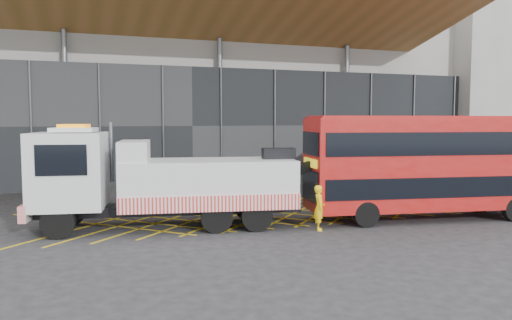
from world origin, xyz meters
name	(u,v)px	position (x,y,z in m)	size (l,w,h in m)	color
ground_plane	(206,216)	(0.00, 0.00, 0.00)	(120.00, 120.00, 0.00)	#252527
road_markings	(271,212)	(3.20, 0.00, 0.01)	(23.16, 7.16, 0.01)	gold
construction_building	(171,63)	(1.92, 18.40, 8.98)	(55.00, 23.97, 18.00)	gray
east_building	(487,62)	(32.00, 16.00, 10.00)	(15.00, 12.00, 20.00)	gray
recovery_truck	(157,180)	(-2.47, -1.77, 2.00)	(12.46, 4.86, 4.32)	black
bus_towed	(433,162)	(9.36, -3.99, 2.55)	(11.55, 4.53, 4.59)	#9E0F0C
bus_second	(430,155)	(15.82, 4.08, 2.16)	(9.60, 5.98, 3.90)	maroon
worker	(319,208)	(3.56, -4.34, 0.91)	(0.66, 0.44, 1.82)	yellow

